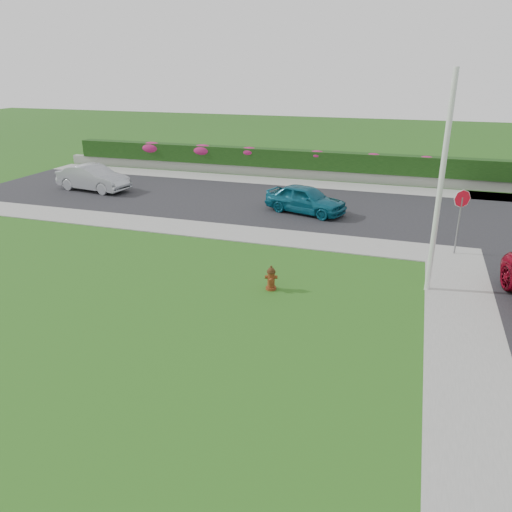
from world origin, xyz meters
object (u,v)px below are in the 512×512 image
(utility_pole, at_px, (440,187))
(sedan_teal, at_px, (306,199))
(fire_hydrant, at_px, (271,278))
(sedan_silver, at_px, (93,178))
(stop_sign, at_px, (461,207))

(utility_pole, bearing_deg, sedan_teal, 127.31)
(fire_hydrant, xyz_separation_m, sedan_silver, (-13.08, 9.54, 0.36))
(sedan_silver, relative_size, stop_sign, 1.73)
(sedan_silver, height_order, stop_sign, stop_sign)
(sedan_teal, relative_size, utility_pole, 0.59)
(sedan_teal, distance_m, sedan_silver, 12.23)
(sedan_teal, distance_m, stop_sign, 7.49)
(sedan_teal, bearing_deg, fire_hydrant, -157.43)
(sedan_teal, xyz_separation_m, stop_sign, (6.46, -3.63, 1.11))
(sedan_teal, bearing_deg, sedan_silver, 102.96)
(fire_hydrant, relative_size, sedan_teal, 0.20)
(sedan_teal, relative_size, sedan_silver, 0.91)
(fire_hydrant, xyz_separation_m, sedan_teal, (-0.88, 8.71, 0.33))
(sedan_silver, distance_m, stop_sign, 19.22)
(fire_hydrant, bearing_deg, sedan_teal, 78.70)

